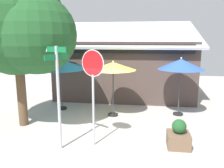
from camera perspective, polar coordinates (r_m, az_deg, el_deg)
The scene contains 9 objects.
ground_plane at distance 8.38m, azimuth -1.65°, elevation -12.76°, with size 28.00×28.00×0.10m, color #ADA8A0.
cafe_building at distance 13.63m, azimuth 3.46°, elevation 4.40°, with size 8.13×5.03×4.55m.
street_sign_post at distance 6.85m, azimuth -13.63°, elevation -1.06°, with size 0.81×0.76×3.19m.
stop_sign at distance 6.86m, azimuth -4.90°, elevation 1.18°, with size 0.75×0.35×3.07m.
patio_umbrella_teal_left at distance 10.87m, azimuth -13.10°, elevation 4.90°, with size 2.64×2.64×2.51m.
patio_umbrella_mustard_center at distance 9.65m, azimuth 0.29°, elevation 4.45°, with size 1.99×1.99×2.48m.
patio_umbrella_royal_blue_right at distance 10.18m, azimuth 17.21°, elevation 4.75°, with size 2.02×2.02×2.61m.
shade_tree at distance 8.94m, azimuth -22.10°, elevation 13.19°, with size 4.27×3.73×5.77m.
sidewalk_planter at distance 7.53m, azimuth 16.65°, elevation -12.65°, with size 0.69×0.69×0.92m.
Camera 1 is at (1.30, -7.53, 3.38)m, focal length 35.76 mm.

